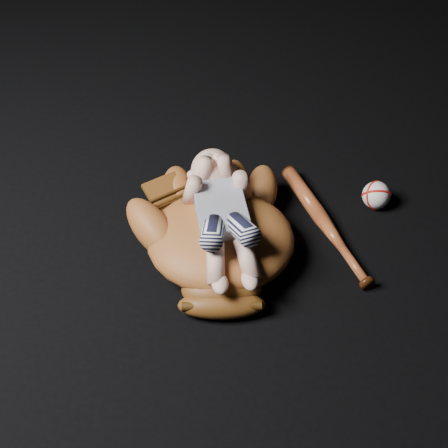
{
  "coord_description": "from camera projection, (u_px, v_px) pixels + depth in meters",
  "views": [
    {
      "loc": [
        0.07,
        -0.97,
        1.09
      ],
      "look_at": [
        0.07,
        0.02,
        0.08
      ],
      "focal_mm": 50.0,
      "sensor_mm": 36.0,
      "label": 1
    }
  ],
  "objects": [
    {
      "name": "baseball_glove",
      "position": [
        221.0,
        234.0,
        1.4
      ],
      "size": [
        0.42,
        0.48,
        0.15
      ],
      "primitive_type": null,
      "rotation": [
        0.0,
        0.0,
        0.01
      ],
      "color": "brown",
      "rests_on": "ground"
    },
    {
      "name": "newborn_baby",
      "position": [
        223.0,
        216.0,
        1.36
      ],
      "size": [
        0.24,
        0.41,
        0.16
      ],
      "primitive_type": null,
      "rotation": [
        0.0,
        0.0,
        0.15
      ],
      "color": "#D9A38C",
      "rests_on": "baseball_glove"
    },
    {
      "name": "baseball_bat",
      "position": [
        326.0,
        224.0,
        1.5
      ],
      "size": [
        0.18,
        0.39,
        0.04
      ],
      "primitive_type": null,
      "rotation": [
        0.0,
        0.0,
        0.37
      ],
      "color": "#933E1C",
      "rests_on": "ground"
    },
    {
      "name": "baseball",
      "position": [
        376.0,
        195.0,
        1.55
      ],
      "size": [
        0.09,
        0.09,
        0.07
      ],
      "primitive_type": "sphere",
      "rotation": [
        0.0,
        0.0,
        0.32
      ],
      "color": "white",
      "rests_on": "ground"
    }
  ]
}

